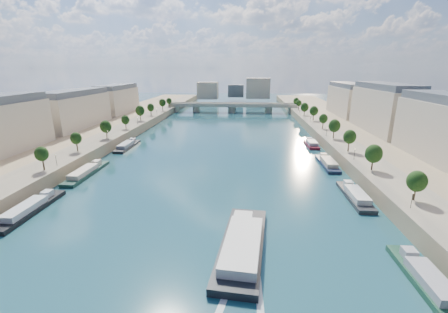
# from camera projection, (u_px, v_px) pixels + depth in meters

# --- Properties ---
(ground) EXTENTS (700.00, 700.00, 0.00)m
(ground) POSITION_uv_depth(u_px,v_px,m) (216.00, 158.00, 129.94)
(ground) COLOR #0C2F38
(ground) RESTS_ON ground
(quay_left) EXTENTS (44.00, 520.00, 5.00)m
(quay_left) POSITION_uv_depth(u_px,v_px,m) (57.00, 149.00, 134.32)
(quay_left) COLOR #9E8460
(quay_left) RESTS_ON ground
(quay_right) EXTENTS (44.00, 520.00, 5.00)m
(quay_right) POSITION_uv_depth(u_px,v_px,m) (389.00, 156.00, 124.14)
(quay_right) COLOR #9E8460
(quay_right) RESTS_ON ground
(pave_left) EXTENTS (14.00, 520.00, 0.10)m
(pave_left) POSITION_uv_depth(u_px,v_px,m) (89.00, 144.00, 132.54)
(pave_left) COLOR gray
(pave_left) RESTS_ON quay_left
(pave_right) EXTENTS (14.00, 520.00, 0.10)m
(pave_right) POSITION_uv_depth(u_px,v_px,m) (353.00, 149.00, 124.48)
(pave_right) COLOR gray
(pave_right) RESTS_ON quay_right
(trees_left) EXTENTS (4.80, 268.80, 8.26)m
(trees_left) POSITION_uv_depth(u_px,v_px,m) (94.00, 132.00, 132.77)
(trees_left) COLOR #382B1E
(trees_left) RESTS_ON ground
(trees_right) EXTENTS (4.80, 268.80, 8.26)m
(trees_right) POSITION_uv_depth(u_px,v_px,m) (342.00, 132.00, 132.64)
(trees_right) COLOR #382B1E
(trees_right) RESTS_ON ground
(lamps_left) EXTENTS (0.36, 200.36, 4.28)m
(lamps_left) POSITION_uv_depth(u_px,v_px,m) (86.00, 144.00, 121.88)
(lamps_left) COLOR black
(lamps_left) RESTS_ON ground
(lamps_right) EXTENTS (0.36, 200.36, 4.28)m
(lamps_right) POSITION_uv_depth(u_px,v_px,m) (339.00, 140.00, 128.80)
(lamps_right) COLOR black
(lamps_right) RESTS_ON ground
(buildings_left) EXTENTS (16.00, 226.00, 23.20)m
(buildings_left) POSITION_uv_depth(u_px,v_px,m) (42.00, 114.00, 142.76)
(buildings_left) COLOR beige
(buildings_left) RESTS_ON ground
(buildings_right) EXTENTS (16.00, 226.00, 23.20)m
(buildings_right) POSITION_uv_depth(u_px,v_px,m) (412.00, 118.00, 130.74)
(buildings_right) COLOR beige
(buildings_right) RESTS_ON ground
(skyline) EXTENTS (79.00, 42.00, 22.00)m
(skyline) POSITION_uv_depth(u_px,v_px,m) (238.00, 89.00, 335.48)
(skyline) COLOR beige
(skyline) RESTS_ON ground
(bridge) EXTENTS (112.00, 12.00, 8.15)m
(bridge) POSITION_uv_depth(u_px,v_px,m) (232.00, 106.00, 263.51)
(bridge) COLOR #C1B79E
(bridge) RESTS_ON ground
(tour_barge) EXTENTS (11.80, 31.68, 4.20)m
(tour_barge) POSITION_uv_depth(u_px,v_px,m) (242.00, 244.00, 64.16)
(tour_barge) COLOR black
(tour_barge) RESTS_ON ground
(wake) EXTENTS (10.74, 26.02, 0.04)m
(wake) POSITION_uv_depth(u_px,v_px,m) (241.00, 308.00, 48.70)
(wake) COLOR silver
(wake) RESTS_ON ground
(moored_barges_left) EXTENTS (5.00, 162.99, 3.60)m
(moored_barges_left) POSITION_uv_depth(u_px,v_px,m) (25.00, 212.00, 79.27)
(moored_barges_left) COLOR #182135
(moored_barges_left) RESTS_ON ground
(moored_barges_right) EXTENTS (5.00, 157.23, 3.60)m
(moored_barges_right) POSITION_uv_depth(u_px,v_px,m) (361.00, 203.00, 84.64)
(moored_barges_right) COLOR black
(moored_barges_right) RESTS_ON ground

